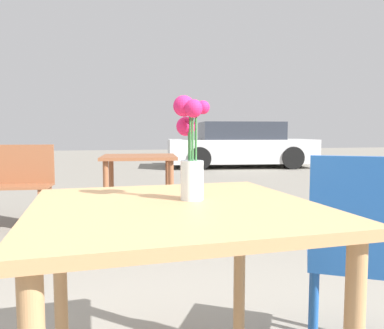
{
  "coord_description": "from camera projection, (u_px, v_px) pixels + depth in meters",
  "views": [
    {
      "loc": [
        -0.19,
        -1.12,
        0.98
      ],
      "look_at": [
        0.06,
        0.06,
        0.87
      ],
      "focal_mm": 35.0,
      "sensor_mm": 36.0,
      "label": 1
    }
  ],
  "objects": [
    {
      "name": "table_back",
      "position": [
        139.0,
        170.0,
        3.67
      ],
      "size": [
        0.77,
        0.71,
        0.75
      ],
      "color": "brown",
      "rests_on": "ground_plane"
    },
    {
      "name": "parked_car",
      "position": [
        240.0,
        146.0,
        10.53
      ],
      "size": [
        4.18,
        2.1,
        1.26
      ],
      "color": "silver",
      "rests_on": "ground_plane"
    },
    {
      "name": "table_front",
      "position": [
        176.0,
        239.0,
        1.16
      ],
      "size": [
        0.9,
        0.89,
        0.76
      ],
      "color": "tan",
      "rests_on": "ground_plane"
    },
    {
      "name": "cafe_chair",
      "position": [
        360.0,
        249.0,
        1.48
      ],
      "size": [
        0.54,
        0.54,
        0.89
      ],
      "color": "#1E519E",
      "rests_on": "ground_plane"
    },
    {
      "name": "flower_vase",
      "position": [
        190.0,
        152.0,
        1.2
      ],
      "size": [
        0.12,
        0.14,
        0.34
      ],
      "color": "silver",
      "rests_on": "table_front"
    }
  ]
}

